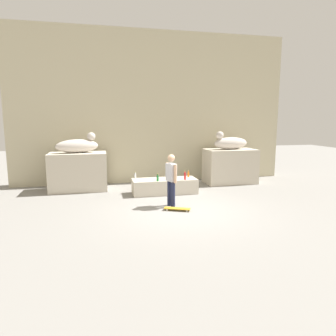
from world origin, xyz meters
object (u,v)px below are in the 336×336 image
(statue_reclining_right, at_px, (230,143))
(skater, at_px, (171,178))
(statue_reclining_left, at_px, (78,145))
(skateboard, at_px, (177,209))
(bottle_red, at_px, (185,176))
(bottle_green, at_px, (158,178))
(bottle_orange, at_px, (188,174))
(bottle_clear, at_px, (135,176))

(statue_reclining_right, height_order, skater, statue_reclining_right)
(statue_reclining_left, distance_m, skateboard, 4.94)
(bottle_red, bearing_deg, statue_reclining_left, 157.77)
(skateboard, relative_size, bottle_green, 3.10)
(bottle_red, relative_size, bottle_green, 1.27)
(bottle_orange, bearing_deg, bottle_red, -119.35)
(skater, height_order, bottle_green, skater)
(statue_reclining_right, relative_size, bottle_orange, 6.57)
(skateboard, height_order, bottle_red, bottle_red)
(bottle_orange, relative_size, bottle_green, 0.97)
(statue_reclining_left, xyz_separation_m, statue_reclining_right, (6.27, -0.01, 0.00))
(bottle_red, bearing_deg, bottle_clear, 162.22)
(statue_reclining_left, relative_size, statue_reclining_right, 1.01)
(statue_reclining_right, distance_m, bottle_clear, 4.45)
(skateboard, distance_m, bottle_green, 2.02)
(bottle_red, distance_m, bottle_clear, 1.86)
(skateboard, relative_size, bottle_red, 2.45)
(statue_reclining_right, distance_m, bottle_orange, 2.65)
(skateboard, bearing_deg, statue_reclining_left, -24.61)
(skateboard, bearing_deg, bottle_orange, -89.55)
(bottle_red, bearing_deg, statue_reclining_right, 32.61)
(bottle_red, bearing_deg, skater, -121.09)
(statue_reclining_left, relative_size, bottle_clear, 6.26)
(statue_reclining_right, height_order, bottle_orange, statue_reclining_right)
(bottle_clear, bearing_deg, skateboard, -68.28)
(skateboard, bearing_deg, skater, -57.73)
(bottle_green, relative_size, bottle_clear, 0.97)
(bottle_orange, height_order, bottle_green, bottle_green)
(skater, height_order, bottle_orange, skater)
(skateboard, height_order, bottle_clear, bottle_clear)
(statue_reclining_right, relative_size, skateboard, 2.05)
(skateboard, bearing_deg, statue_reclining_right, -108.65)
(statue_reclining_right, height_order, bottle_clear, statue_reclining_right)
(bottle_red, xyz_separation_m, bottle_orange, (0.27, 0.49, -0.04))
(bottle_red, bearing_deg, skateboard, -112.12)
(bottle_green, bearing_deg, bottle_orange, 20.37)
(skateboard, xyz_separation_m, bottle_orange, (1.05, 2.40, 0.58))
(bottle_orange, relative_size, bottle_clear, 0.94)
(statue_reclining_right, bearing_deg, statue_reclining_left, -9.21)
(statue_reclining_left, xyz_separation_m, bottle_red, (3.84, -1.57, -1.07))
(statue_reclining_left, xyz_separation_m, skateboard, (3.06, -3.48, -1.69))
(skateboard, xyz_separation_m, bottle_green, (-0.24, 1.92, 0.59))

